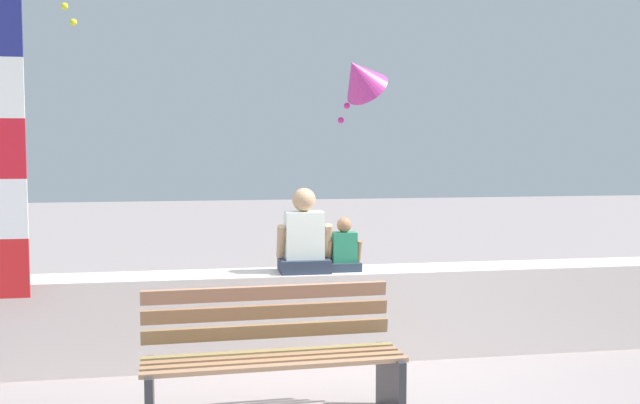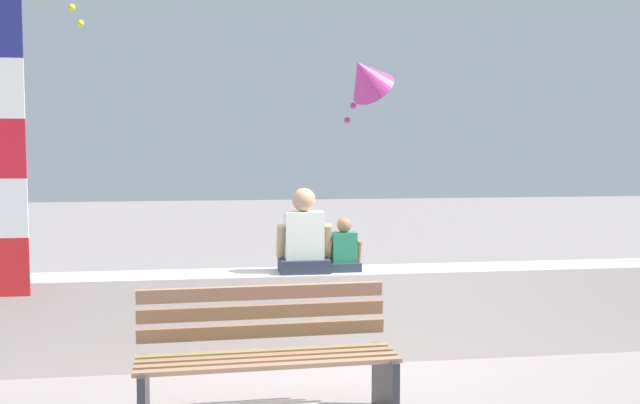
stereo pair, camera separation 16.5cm
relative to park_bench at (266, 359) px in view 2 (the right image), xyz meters
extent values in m
plane|color=gray|center=(0.54, 0.57, -0.42)|extent=(40.00, 40.00, 0.00)
cube|color=silver|center=(0.54, 1.41, -0.04)|extent=(6.56, 0.50, 0.77)
cube|color=#A3795A|center=(0.01, -0.25, 0.03)|extent=(1.72, 0.14, 0.03)
cube|color=#A37650|center=(0.01, -0.14, 0.03)|extent=(1.72, 0.14, 0.03)
cube|color=#A0724F|center=(0.00, -0.03, 0.03)|extent=(1.72, 0.14, 0.03)
cube|color=#9C844F|center=(0.00, 0.08, 0.03)|extent=(1.72, 0.14, 0.03)
cube|color=#9C754F|center=(-0.01, 0.19, 0.15)|extent=(1.72, 0.11, 0.10)
cube|color=#9C704E|center=(-0.01, 0.21, 0.28)|extent=(1.72, 0.11, 0.10)
cube|color=#A7765B|center=(-0.01, 0.23, 0.41)|extent=(1.72, 0.11, 0.10)
cube|color=#2D2D33|center=(-0.80, -0.12, -0.20)|extent=(0.07, 0.53, 0.45)
cube|color=#2D2D33|center=(0.80, -0.06, -0.20)|extent=(0.07, 0.53, 0.45)
cube|color=#2A3447|center=(0.43, 1.38, 0.41)|extent=(0.43, 0.35, 0.12)
cube|color=white|center=(0.43, 1.38, 0.67)|extent=(0.33, 0.21, 0.41)
cylinder|color=tan|center=(0.22, 1.36, 0.62)|extent=(0.07, 0.16, 0.30)
cylinder|color=tan|center=(0.63, 1.36, 0.62)|extent=(0.07, 0.16, 0.30)
sphere|color=tan|center=(0.43, 1.38, 0.97)|extent=(0.20, 0.20, 0.20)
cube|color=#293747|center=(0.78, 1.38, 0.38)|extent=(0.27, 0.22, 0.07)
cube|color=#28835C|center=(0.78, 1.38, 0.55)|extent=(0.21, 0.14, 0.26)
cylinder|color=#9D6E4D|center=(0.65, 1.37, 0.52)|extent=(0.04, 0.10, 0.19)
cylinder|color=#9D6E4D|center=(0.91, 1.37, 0.52)|extent=(0.04, 0.10, 0.19)
sphere|color=#9D6E4D|center=(0.78, 1.38, 0.75)|extent=(0.13, 0.13, 0.13)
cube|color=red|center=(-1.89, 0.91, 0.52)|extent=(0.33, 0.02, 0.45)
cube|color=white|center=(-1.89, 0.91, 0.96)|extent=(0.33, 0.02, 0.45)
cube|color=red|center=(-1.89, 0.91, 1.41)|extent=(0.33, 0.02, 0.45)
cube|color=white|center=(-1.89, 0.91, 1.86)|extent=(0.33, 0.02, 0.45)
cone|color=#DB3D9E|center=(1.55, 4.14, 2.30)|extent=(0.92, 0.90, 0.72)
sphere|color=#E62C96|center=(1.49, 4.22, 2.12)|extent=(0.08, 0.08, 0.08)
sphere|color=#E62C96|center=(1.43, 4.30, 1.94)|extent=(0.08, 0.08, 0.08)
sphere|color=#E62C96|center=(1.36, 4.38, 1.76)|extent=(0.08, 0.08, 0.08)
sphere|color=yellow|center=(-1.91, 3.95, 3.01)|extent=(0.08, 0.08, 0.08)
sphere|color=yellow|center=(-1.82, 3.93, 2.83)|extent=(0.08, 0.08, 0.08)
camera|label=1|loc=(-0.51, -4.74, 1.42)|focal=40.72mm
camera|label=2|loc=(-0.34, -4.77, 1.42)|focal=40.72mm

